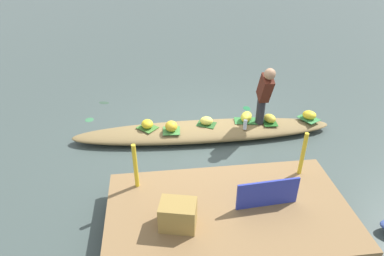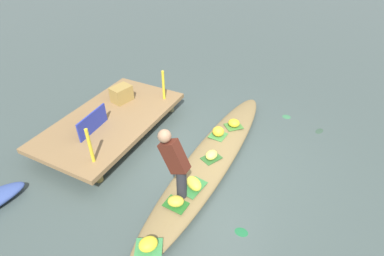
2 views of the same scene
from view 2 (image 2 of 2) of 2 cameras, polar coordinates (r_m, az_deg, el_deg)
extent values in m
plane|color=#3E4C48|center=(5.88, 3.35, -6.88)|extent=(40.00, 40.00, 0.00)
cube|color=olive|center=(6.74, -14.83, 1.47)|extent=(3.20, 1.80, 0.10)
cylinder|color=olive|center=(5.74, -17.00, -8.40)|extent=(0.14, 0.14, 0.25)
cylinder|color=olive|center=(7.31, -3.95, 4.04)|extent=(0.14, 0.14, 0.25)
cylinder|color=brown|center=(6.66, -26.30, -3.89)|extent=(0.14, 0.14, 0.25)
cylinder|color=#715551|center=(8.05, -12.90, 6.44)|extent=(0.14, 0.14, 0.25)
ellipsoid|color=olive|center=(5.80, 3.39, -6.03)|extent=(4.98, 0.85, 0.24)
cube|color=#307537|center=(5.14, 0.35, -10.97)|extent=(0.48, 0.33, 0.01)
ellipsoid|color=yellow|center=(5.08, 0.36, -10.27)|extent=(0.34, 0.38, 0.18)
cube|color=#226221|center=(4.92, -3.00, -13.99)|extent=(0.28, 0.37, 0.01)
ellipsoid|color=gold|center=(4.86, -3.03, -13.42)|extent=(0.29, 0.32, 0.16)
cube|color=#3F803B|center=(6.20, 4.85, -1.37)|extent=(0.34, 0.33, 0.01)
ellipsoid|color=yellow|center=(6.14, 4.90, -0.64)|extent=(0.25, 0.26, 0.20)
cube|color=#3F762E|center=(6.49, 7.74, 0.35)|extent=(0.44, 0.44, 0.01)
ellipsoid|color=gold|center=(6.44, 7.80, 0.93)|extent=(0.25, 0.27, 0.16)
cube|color=#378144|center=(4.51, -8.04, -21.13)|extent=(0.43, 0.46, 0.01)
ellipsoid|color=yellow|center=(4.45, -8.13, -20.57)|extent=(0.34, 0.33, 0.16)
cube|color=#2B5C27|center=(5.67, 3.62, -5.60)|extent=(0.42, 0.37, 0.01)
ellipsoid|color=#EDE158|center=(5.61, 3.64, -5.01)|extent=(0.29, 0.25, 0.16)
cylinder|color=#28282D|center=(4.83, -1.95, -10.26)|extent=(0.16, 0.16, 0.55)
cube|color=#4C1D13|center=(4.52, -3.29, -5.33)|extent=(0.19, 0.47, 0.59)
sphere|color=#9E7556|center=(4.37, -5.14, -1.50)|extent=(0.20, 0.20, 0.20)
cylinder|color=silver|center=(5.23, -2.00, -8.55)|extent=(0.07, 0.07, 0.19)
cube|color=#27339A|center=(6.31, -18.00, 1.02)|extent=(0.84, 0.09, 0.41)
cylinder|color=gold|center=(5.48, -18.44, -3.15)|extent=(0.06, 0.06, 0.70)
cylinder|color=gold|center=(7.01, -5.33, 7.94)|extent=(0.06, 0.06, 0.70)
cube|color=olive|center=(7.17, -12.97, 6.22)|extent=(0.50, 0.41, 0.36)
ellipsoid|color=#304737|center=(7.24, 22.59, -0.52)|extent=(0.28, 0.21, 0.01)
ellipsoid|color=#367046|center=(7.47, 17.17, 2.02)|extent=(0.20, 0.21, 0.01)
ellipsoid|color=#1C6536|center=(4.96, 9.16, -18.55)|extent=(0.18, 0.22, 0.01)
camera|label=1|loc=(8.68, -33.36, 28.51)|focal=32.06mm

